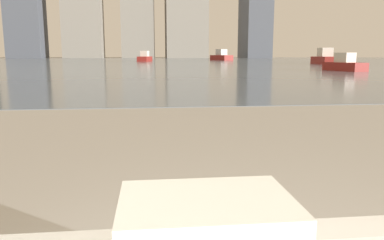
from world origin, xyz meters
name	(u,v)px	position (x,y,z in m)	size (l,w,h in m)	color
harbor_water	(150,61)	(0.00, 62.00, 0.01)	(180.00, 110.00, 0.01)	slate
harbor_boat_1	(344,64)	(11.59, 21.76, 0.39)	(1.57, 3.04, 1.09)	maroon
harbor_boat_2	(221,56)	(12.51, 65.90, 0.69)	(3.36, 5.45, 1.93)	maroon
harbor_boat_4	(145,58)	(-0.78, 56.51, 0.55)	(2.26, 4.30, 1.54)	maroon
harbor_boat_5	(325,58)	(17.87, 37.43, 0.60)	(2.02, 4.60, 1.67)	maroon
skyline_tower_3	(137,6)	(-3.36, 118.00, 15.54)	(9.89, 6.62, 31.08)	gray
skyline_tower_4	(186,9)	(11.28, 118.00, 14.66)	(12.44, 12.39, 29.31)	gray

